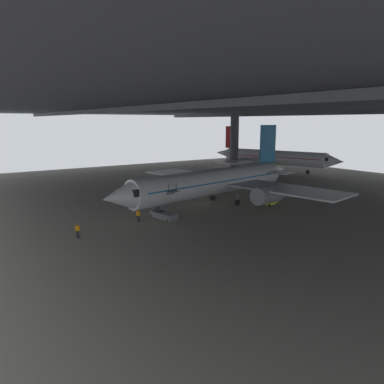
{
  "coord_description": "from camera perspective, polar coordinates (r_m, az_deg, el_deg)",
  "views": [
    {
      "loc": [
        42.9,
        -31.99,
        12.1
      ],
      "look_at": [
        1.35,
        -3.64,
        2.57
      ],
      "focal_mm": 34.89,
      "sensor_mm": 36.0,
      "label": 1
    }
  ],
  "objects": [
    {
      "name": "ground_plane",
      "position": [
        54.87,
        2.34,
        -2.02
      ],
      "size": [
        110.0,
        110.0,
        0.0
      ],
      "primitive_type": "plane",
      "color": "gray"
    },
    {
      "name": "hangar_structure",
      "position": [
        62.85,
        12.79,
        12.77
      ],
      "size": [
        121.0,
        99.0,
        15.27
      ],
      "color": "#4C4F54",
      "rests_on": "ground_plane"
    },
    {
      "name": "airplane_main",
      "position": [
        54.38,
        3.62,
        1.57
      ],
      "size": [
        35.98,
        36.88,
        11.55
      ],
      "color": "white",
      "rests_on": "ground_plane"
    },
    {
      "name": "boarding_stairs",
      "position": [
        47.59,
        -4.28,
        -3.13
      ],
      "size": [
        4.39,
        2.11,
        4.68
      ],
      "color": "slate",
      "rests_on": "ground_plane"
    },
    {
      "name": "crew_worker_near_nose",
      "position": [
        41.22,
        -17.09,
        -5.55
      ],
      "size": [
        0.4,
        0.44,
        1.56
      ],
      "color": "#232838",
      "rests_on": "ground_plane"
    },
    {
      "name": "crew_worker_by_stairs",
      "position": [
        45.92,
        -8.21,
        -3.48
      ],
      "size": [
        0.47,
        0.38,
        1.61
      ],
      "color": "#232838",
      "rests_on": "ground_plane"
    },
    {
      "name": "airplane_distant",
      "position": [
        95.19,
        12.1,
        5.21
      ],
      "size": [
        33.77,
        33.37,
        10.87
      ],
      "color": "white",
      "rests_on": "ground_plane"
    },
    {
      "name": "baggage_tug",
      "position": [
        55.66,
        11.83,
        -1.51
      ],
      "size": [
        1.41,
        2.27,
        0.9
      ],
      "color": "yellow",
      "rests_on": "ground_plane"
    }
  ]
}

